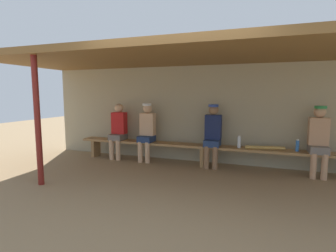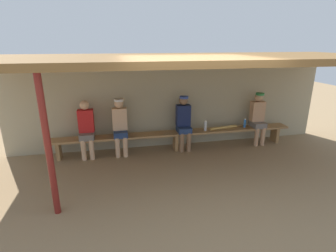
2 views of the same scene
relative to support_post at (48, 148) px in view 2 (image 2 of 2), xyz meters
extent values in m
plane|color=#937754|center=(2.41, 0.55, -1.10)|extent=(24.00, 24.00, 0.00)
cube|color=tan|center=(2.41, 2.55, 0.00)|extent=(8.00, 0.20, 2.20)
cube|color=brown|center=(2.41, 1.25, 1.16)|extent=(8.00, 2.80, 0.12)
cylinder|color=maroon|center=(0.00, 0.00, 0.00)|extent=(0.10, 0.10, 2.20)
cube|color=#9E7547|center=(2.41, 2.10, -0.67)|extent=(6.00, 0.36, 0.05)
cube|color=#9E7547|center=(-0.34, 2.10, -0.90)|extent=(0.08, 0.29, 0.41)
cube|color=#9E7547|center=(2.41, 2.10, -0.90)|extent=(0.08, 0.29, 0.41)
cube|color=#9E7547|center=(5.16, 2.10, -0.90)|extent=(0.08, 0.29, 0.41)
cube|color=slate|center=(4.60, 2.08, -0.57)|extent=(0.32, 0.40, 0.14)
cylinder|color=tan|center=(4.51, 1.92, -0.86)|extent=(0.11, 0.11, 0.48)
cylinder|color=tan|center=(4.69, 1.92, -0.86)|extent=(0.11, 0.11, 0.48)
cube|color=tan|center=(4.60, 2.16, -0.24)|extent=(0.34, 0.20, 0.52)
sphere|color=tan|center=(4.60, 2.16, 0.13)|extent=(0.21, 0.21, 0.21)
cylinder|color=#2D8442|center=(4.60, 2.12, 0.22)|extent=(0.21, 0.21, 0.05)
cube|color=navy|center=(2.61, 2.08, -0.57)|extent=(0.32, 0.40, 0.14)
cylinder|color=#8C6647|center=(2.52, 1.92, -0.86)|extent=(0.11, 0.11, 0.48)
cylinder|color=#8C6647|center=(2.70, 1.92, -0.86)|extent=(0.11, 0.11, 0.48)
cube|color=#19234C|center=(2.61, 2.16, -0.24)|extent=(0.34, 0.20, 0.52)
sphere|color=#8C6647|center=(2.61, 2.16, 0.13)|extent=(0.21, 0.21, 0.21)
cylinder|color=#2D47A5|center=(2.61, 2.12, 0.22)|extent=(0.21, 0.21, 0.05)
cube|color=slate|center=(0.31, 2.08, -0.57)|extent=(0.32, 0.40, 0.14)
cylinder|color=#DBAD84|center=(0.22, 1.92, -0.86)|extent=(0.11, 0.11, 0.48)
cylinder|color=#DBAD84|center=(0.40, 1.92, -0.86)|extent=(0.11, 0.11, 0.48)
cube|color=red|center=(0.31, 2.16, -0.24)|extent=(0.34, 0.20, 0.52)
sphere|color=#DBAD84|center=(0.31, 2.16, 0.13)|extent=(0.21, 0.21, 0.21)
cube|color=navy|center=(1.07, 2.08, -0.57)|extent=(0.32, 0.40, 0.14)
cylinder|color=#DBAD84|center=(0.98, 1.92, -0.86)|extent=(0.11, 0.11, 0.48)
cylinder|color=#DBAD84|center=(1.16, 1.92, -0.86)|extent=(0.11, 0.11, 0.48)
cube|color=#DBAD84|center=(1.07, 2.16, -0.24)|extent=(0.34, 0.20, 0.52)
sphere|color=#DBAD84|center=(1.07, 2.16, 0.13)|extent=(0.21, 0.21, 0.21)
cylinder|color=white|center=(1.07, 2.12, 0.22)|extent=(0.21, 0.21, 0.05)
cylinder|color=silver|center=(3.16, 2.06, -0.52)|extent=(0.07, 0.07, 0.23)
cylinder|color=white|center=(3.16, 2.06, -0.39)|extent=(0.05, 0.05, 0.02)
cylinder|color=blue|center=(4.25, 2.11, -0.53)|extent=(0.06, 0.06, 0.21)
cylinder|color=white|center=(4.25, 2.11, -0.42)|extent=(0.05, 0.05, 0.02)
cylinder|color=tan|center=(3.66, 2.10, -0.61)|extent=(0.76, 0.19, 0.07)
camera|label=1|loc=(3.54, -3.38, 0.46)|focal=27.78mm
camera|label=2|loc=(1.01, -3.79, 1.48)|focal=27.83mm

